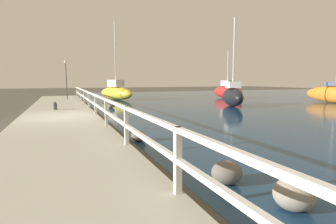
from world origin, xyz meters
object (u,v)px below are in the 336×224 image
sailboat_black (233,96)px  dock_lamp (66,71)px  sailboat_yellow (116,92)px  sailboat_orange (335,94)px  mooring_bollard (55,106)px  sailboat_red (227,91)px

sailboat_black → dock_lamp: bearing=165.6°
dock_lamp → sailboat_black: size_ratio=0.52×
sailboat_yellow → sailboat_orange: size_ratio=0.94×
mooring_bollard → dock_lamp: bearing=84.3°
dock_lamp → sailboat_black: 14.29m
dock_lamp → sailboat_black: (11.44, -8.33, -1.98)m
sailboat_yellow → sailboat_orange: bearing=-54.5°
sailboat_yellow → mooring_bollard: bearing=-140.6°
sailboat_orange → sailboat_black: bearing=171.2°
sailboat_orange → mooring_bollard: bearing=174.3°
mooring_bollard → sailboat_orange: 22.30m
mooring_bollard → sailboat_orange: size_ratio=0.06×
mooring_bollard → sailboat_red: bearing=23.9°
sailboat_red → sailboat_black: bearing=-128.5°
mooring_bollard → dock_lamp: dock_lamp is taller
mooring_bollard → sailboat_orange: sailboat_orange is taller
dock_lamp → sailboat_red: (16.16, -0.90, -2.01)m
dock_lamp → sailboat_orange: size_ratio=0.42×
sailboat_red → sailboat_yellow: bearing=162.1°
mooring_bollard → sailboat_black: size_ratio=0.07×
sailboat_red → sailboat_yellow: sailboat_yellow is taller
sailboat_red → sailboat_black: size_ratio=0.77×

